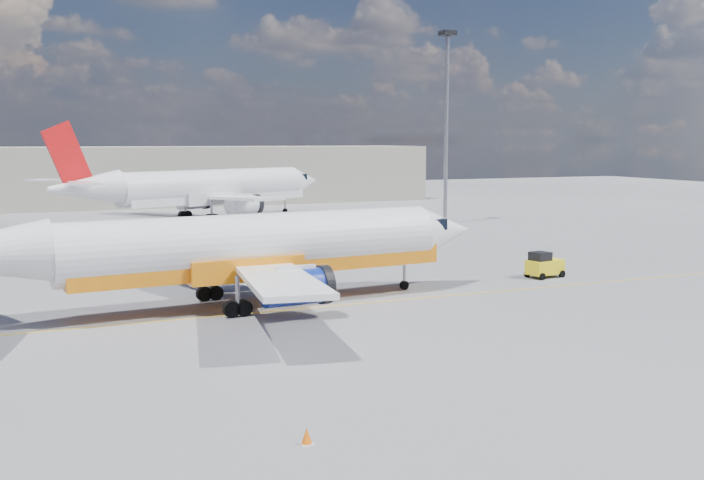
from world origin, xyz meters
name	(u,v)px	position (x,y,z in m)	size (l,w,h in m)	color
ground	(365,317)	(0.00, 0.00, 0.00)	(240.00, 240.00, 0.00)	slate
taxi_line	(343,305)	(0.00, 3.00, 0.01)	(70.00, 0.15, 0.01)	gold
terminal_main	(181,175)	(5.00, 75.00, 4.00)	(70.00, 14.00, 8.00)	#A8A291
main_jet	(238,248)	(-5.29, 4.78, 3.18)	(31.50, 24.83, 9.55)	white
second_jet	(205,188)	(3.10, 51.14, 3.59)	(35.02, 26.41, 10.77)	white
gse_tug	(544,265)	(15.35, 5.90, 0.81)	(2.59, 1.86, 1.70)	black
traffic_cone	(307,436)	(-8.40, -14.73, 0.25)	(0.37, 0.37, 0.52)	white
floodlight_mast	(447,109)	(26.22, 37.96, 12.14)	(1.48, 1.48, 20.25)	gray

